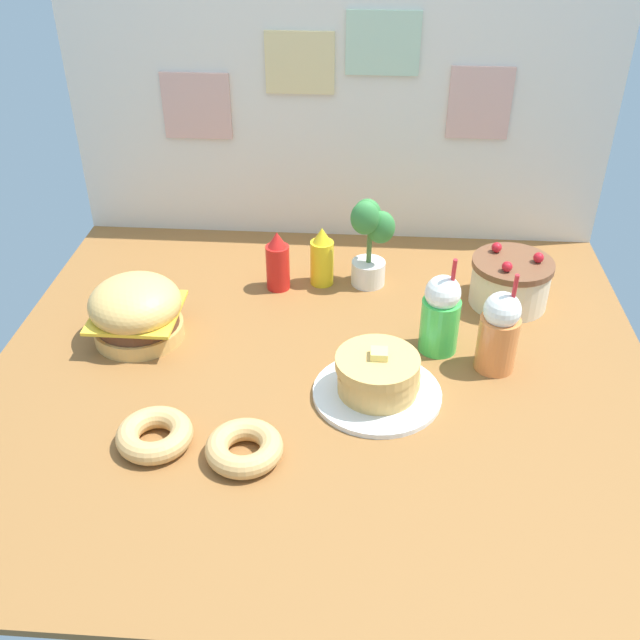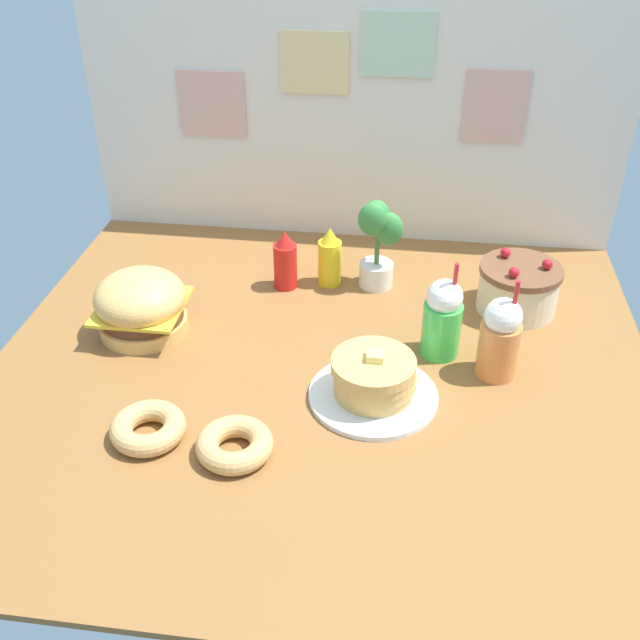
% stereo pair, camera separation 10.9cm
% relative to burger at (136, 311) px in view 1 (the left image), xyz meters
% --- Properties ---
extents(ground_plane, '(1.95, 1.78, 0.02)m').
position_rel_burger_xyz_m(ground_plane, '(0.58, -0.13, -0.11)').
color(ground_plane, brown).
extents(back_wall, '(1.95, 0.04, 0.96)m').
position_rel_burger_xyz_m(back_wall, '(0.58, 0.76, 0.39)').
color(back_wall, silver).
rests_on(back_wall, ground_plane).
extents(burger, '(0.28, 0.28, 0.20)m').
position_rel_burger_xyz_m(burger, '(0.00, 0.00, 0.00)').
color(burger, '#DBA859').
rests_on(burger, ground_plane).
extents(pancake_stack, '(0.36, 0.36, 0.16)m').
position_rel_burger_xyz_m(pancake_stack, '(0.74, -0.24, -0.04)').
color(pancake_stack, white).
rests_on(pancake_stack, ground_plane).
extents(layer_cake, '(0.27, 0.27, 0.19)m').
position_rel_burger_xyz_m(layer_cake, '(1.17, 0.28, -0.02)').
color(layer_cake, beige).
rests_on(layer_cake, ground_plane).
extents(ketchup_bottle, '(0.08, 0.08, 0.21)m').
position_rel_burger_xyz_m(ketchup_bottle, '(0.40, 0.33, 0.00)').
color(ketchup_bottle, red).
rests_on(ketchup_bottle, ground_plane).
extents(mustard_bottle, '(0.08, 0.08, 0.21)m').
position_rel_burger_xyz_m(mustard_bottle, '(0.55, 0.37, 0.00)').
color(mustard_bottle, yellow).
rests_on(mustard_bottle, ground_plane).
extents(cream_soda_cup, '(0.12, 0.12, 0.32)m').
position_rel_burger_xyz_m(cream_soda_cup, '(0.92, 0.00, 0.03)').
color(cream_soda_cup, green).
rests_on(cream_soda_cup, ground_plane).
extents(orange_float_cup, '(0.12, 0.12, 0.32)m').
position_rel_burger_xyz_m(orange_float_cup, '(1.09, -0.08, 0.03)').
color(orange_float_cup, orange).
rests_on(orange_float_cup, ground_plane).
extents(donut_pink_glaze, '(0.20, 0.20, 0.06)m').
position_rel_burger_xyz_m(donut_pink_glaze, '(0.17, -0.47, -0.06)').
color(donut_pink_glaze, tan).
rests_on(donut_pink_glaze, ground_plane).
extents(donut_chocolate, '(0.20, 0.20, 0.06)m').
position_rel_burger_xyz_m(donut_chocolate, '(0.41, -0.50, -0.06)').
color(donut_chocolate, tan).
rests_on(donut_chocolate, ground_plane).
extents(potted_plant, '(0.15, 0.13, 0.32)m').
position_rel_burger_xyz_m(potted_plant, '(0.71, 0.38, 0.08)').
color(potted_plant, white).
rests_on(potted_plant, ground_plane).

